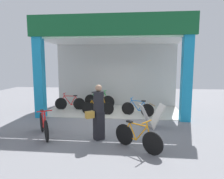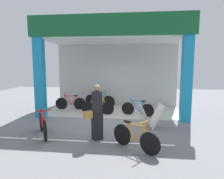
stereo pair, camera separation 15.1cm
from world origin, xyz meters
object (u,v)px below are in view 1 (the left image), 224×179
at_px(bicycle_inside_3, 99,101).
at_px(bicycle_inside_2, 70,103).
at_px(bicycle_parked_0, 44,125).
at_px(bicycle_parked_1, 137,137).
at_px(sandwich_board_sign, 152,116).
at_px(bicycle_inside_1, 138,109).
at_px(bicycle_inside_0, 98,108).
at_px(pedestrian_1, 98,112).

bearing_deg(bicycle_inside_3, bicycle_inside_2, -155.52).
bearing_deg(bicycle_inside_3, bicycle_parked_0, -104.11).
relative_size(bicycle_inside_2, bicycle_parked_1, 1.24).
bearing_deg(bicycle_parked_1, sandwich_board_sign, 73.60).
bearing_deg(sandwich_board_sign, bicycle_inside_3, 128.29).
xyz_separation_m(bicycle_parked_1, sandwich_board_sign, (0.56, 1.90, 0.10)).
bearing_deg(bicycle_parked_1, bicycle_inside_2, 126.58).
bearing_deg(sandwich_board_sign, bicycle_inside_2, 147.16).
bearing_deg(bicycle_parked_1, bicycle_inside_1, 88.29).
height_order(bicycle_inside_2, bicycle_parked_1, bicycle_inside_2).
bearing_deg(bicycle_inside_1, bicycle_inside_2, 165.68).
height_order(bicycle_inside_0, bicycle_inside_3, bicycle_inside_3).
distance_m(bicycle_inside_1, bicycle_inside_2, 3.42).
distance_m(bicycle_inside_3, pedestrian_1, 4.43).
distance_m(bicycle_inside_2, bicycle_inside_3, 1.50).
relative_size(bicycle_inside_2, pedestrian_1, 0.91).
distance_m(bicycle_inside_3, sandwich_board_sign, 3.89).
bearing_deg(sandwich_board_sign, bicycle_inside_0, 144.34).
xyz_separation_m(bicycle_inside_3, bicycle_parked_1, (1.85, -4.95, -0.04)).
distance_m(bicycle_inside_0, pedestrian_1, 3.00).
distance_m(bicycle_inside_1, sandwich_board_sign, 1.65).
distance_m(bicycle_inside_2, bicycle_parked_0, 3.65).
bearing_deg(bicycle_parked_0, bicycle_inside_2, 94.59).
bearing_deg(bicycle_parked_0, bicycle_parked_1, -13.39).
height_order(bicycle_inside_1, sandwich_board_sign, sandwich_board_sign).
bearing_deg(bicycle_parked_0, bicycle_inside_1, 42.65).
bearing_deg(bicycle_inside_2, bicycle_inside_3, 24.48).
xyz_separation_m(sandwich_board_sign, pedestrian_1, (-1.71, -1.29, 0.42)).
height_order(sandwich_board_sign, pedestrian_1, pedestrian_1).
xyz_separation_m(bicycle_inside_2, bicycle_parked_1, (3.21, -4.33, -0.00)).
bearing_deg(bicycle_inside_1, bicycle_inside_0, 179.36).
relative_size(bicycle_inside_1, bicycle_inside_3, 0.86).
height_order(bicycle_inside_1, bicycle_parked_0, bicycle_parked_0).
relative_size(bicycle_parked_0, sandwich_board_sign, 1.46).
xyz_separation_m(bicycle_inside_0, bicycle_inside_2, (-1.53, 0.83, 0.02)).
bearing_deg(bicycle_inside_3, sandwich_board_sign, -51.71).
bearing_deg(bicycle_inside_3, bicycle_inside_0, -83.27).
height_order(bicycle_inside_1, pedestrian_1, pedestrian_1).
bearing_deg(pedestrian_1, bicycle_parked_1, -27.56).
distance_m(bicycle_inside_0, bicycle_parked_0, 3.07).
bearing_deg(bicycle_parked_1, bicycle_inside_3, 110.52).
height_order(bicycle_inside_1, bicycle_parked_1, bicycle_parked_1).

